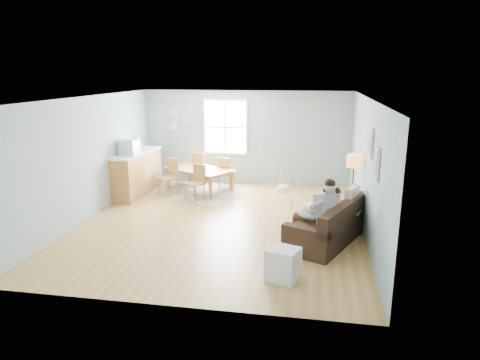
% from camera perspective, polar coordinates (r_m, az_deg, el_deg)
% --- Properties ---
extents(room, '(8.40, 9.40, 3.90)m').
position_cam_1_polar(room, '(8.92, -2.73, 9.13)').
color(room, '#A8813B').
extents(window, '(1.32, 0.08, 1.62)m').
position_cam_1_polar(window, '(12.49, -1.96, 7.06)').
color(window, silver).
rests_on(window, room).
extents(pictures, '(0.05, 1.34, 0.74)m').
position_cam_1_polar(pictures, '(7.82, 17.35, 3.54)').
color(pictures, silver).
rests_on(pictures, room).
extents(wall_plates, '(0.67, 0.02, 0.66)m').
position_cam_1_polar(wall_plates, '(12.84, -8.16, 7.93)').
color(wall_plates, '#94ACB2').
rests_on(wall_plates, room).
extents(sofa, '(1.66, 2.23, 0.83)m').
position_cam_1_polar(sofa, '(8.47, 11.85, -6.24)').
color(sofa, black).
rests_on(sofa, room).
extents(green_throw, '(1.13, 1.02, 0.04)m').
position_cam_1_polar(green_throw, '(9.03, 13.15, -3.44)').
color(green_throw, '#125114').
rests_on(green_throw, sofa).
extents(beige_pillow, '(0.33, 0.53, 0.51)m').
position_cam_1_polar(beige_pillow, '(8.73, 14.67, -2.53)').
color(beige_pillow, '#BFAD92').
rests_on(beige_pillow, sofa).
extents(father, '(1.00, 0.79, 1.35)m').
position_cam_1_polar(father, '(8.13, 10.35, -3.89)').
color(father, gray).
rests_on(father, sofa).
extents(nursing_pillow, '(0.72, 0.71, 0.21)m').
position_cam_1_polar(nursing_pillow, '(8.21, 9.33, -4.22)').
color(nursing_pillow, '#C9E0FB').
rests_on(nursing_pillow, father).
extents(infant, '(0.15, 0.37, 0.14)m').
position_cam_1_polar(infant, '(8.22, 9.40, -3.56)').
color(infant, silver).
rests_on(infant, nursing_pillow).
extents(toddler, '(0.57, 0.46, 0.85)m').
position_cam_1_polar(toddler, '(8.54, 12.03, -3.14)').
color(toddler, silver).
rests_on(toddler, sofa).
extents(floor_lamp, '(0.31, 0.31, 1.52)m').
position_cam_1_polar(floor_lamp, '(9.38, 14.94, 1.73)').
color(floor_lamp, black).
rests_on(floor_lamp, room).
extents(storage_cube, '(0.59, 0.55, 0.53)m').
position_cam_1_polar(storage_cube, '(6.92, 5.70, -11.10)').
color(storage_cube, silver).
rests_on(storage_cube, room).
extents(rug, '(3.11, 2.80, 0.01)m').
position_cam_1_polar(rug, '(11.88, -5.52, -1.47)').
color(rug, '#9B958E').
rests_on(rug, room).
extents(dining_table, '(2.10, 1.81, 0.64)m').
position_cam_1_polar(dining_table, '(11.80, -5.56, 0.00)').
color(dining_table, '#9A5432').
rests_on(dining_table, rug).
extents(chair_sw, '(0.60, 0.60, 0.96)m').
position_cam_1_polar(chair_sw, '(11.58, -9.26, 0.76)').
color(chair_sw, '#A27238').
rests_on(chair_sw, rug).
extents(chair_se, '(0.56, 0.56, 0.92)m').
position_cam_1_polar(chair_se, '(10.99, -5.79, 0.02)').
color(chair_se, '#A27238').
rests_on(chair_se, rug).
extents(chair_nw, '(0.54, 0.54, 0.96)m').
position_cam_1_polar(chair_nw, '(12.50, -5.37, 1.88)').
color(chair_nw, '#A27238').
rests_on(chair_nw, rug).
extents(chair_ne, '(0.51, 0.51, 0.91)m').
position_cam_1_polar(chair_ne, '(11.96, -1.93, 1.22)').
color(chair_ne, '#A27238').
rests_on(chair_ne, rug).
extents(counter, '(0.71, 2.07, 1.14)m').
position_cam_1_polar(counter, '(11.79, -13.57, 0.94)').
color(counter, '#9A5432').
rests_on(counter, room).
extents(monitor, '(0.44, 0.42, 0.39)m').
position_cam_1_polar(monitor, '(11.30, -14.58, 4.25)').
color(monitor, silver).
rests_on(monitor, counter).
extents(baby_swing, '(1.13, 1.14, 0.88)m').
position_cam_1_polar(baby_swing, '(10.71, 5.92, -1.09)').
color(baby_swing, silver).
rests_on(baby_swing, room).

